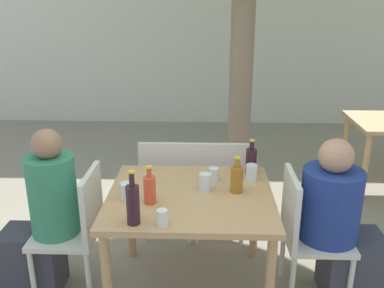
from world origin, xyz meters
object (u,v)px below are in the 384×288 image
object	(u,v)px
patio_chair_2	(168,183)
person_seated_1	(340,229)
drinking_glass_0	(205,182)
patio_chair_3	(220,183)
soda_bottle_3	(150,189)
wine_bottle_1	(251,160)
patio_chair_0	(77,225)
drinking_glass_1	(126,191)
wine_bottle_2	(133,203)
drinking_glass_2	(162,218)
patio_chair_1	(306,229)
drinking_glass_3	(251,172)
drinking_glass_4	(213,174)
dining_table_front	(190,207)
amber_bottle_0	(237,178)
person_seated_0	(43,222)

from	to	relation	value
patio_chair_2	person_seated_1	world-z (taller)	person_seated_1
person_seated_1	drinking_glass_0	size ratio (longest dim) A/B	9.74
patio_chair_3	soda_bottle_3	distance (m)	1.04
wine_bottle_1	drinking_glass_0	xyz separation A→B (m)	(-0.34, -0.31, -0.04)
patio_chair_0	wine_bottle_1	size ratio (longest dim) A/B	3.50
soda_bottle_3	drinking_glass_0	bearing A→B (deg)	29.74
soda_bottle_3	drinking_glass_1	xyz separation A→B (m)	(-0.16, 0.04, -0.04)
wine_bottle_2	drinking_glass_2	bearing A→B (deg)	-6.28
patio_chair_1	drinking_glass_3	world-z (taller)	patio_chair_1
patio_chair_1	drinking_glass_4	world-z (taller)	patio_chair_1
patio_chair_0	patio_chair_2	distance (m)	0.92
dining_table_front	patio_chair_1	size ratio (longest dim) A/B	1.20
drinking_glass_0	drinking_glass_2	bearing A→B (deg)	-116.88
wine_bottle_1	wine_bottle_2	bearing A→B (deg)	-134.30
patio_chair_0	soda_bottle_3	distance (m)	0.65
wine_bottle_1	dining_table_front	bearing A→B (deg)	-139.14
wine_bottle_2	soda_bottle_3	distance (m)	0.27
dining_table_front	patio_chair_3	bearing A→B (deg)	73.08
person_seated_1	drinking_glass_1	xyz separation A→B (m)	(-1.43, -0.09, 0.30)
drinking_glass_0	drinking_glass_3	size ratio (longest dim) A/B	1.03
patio_chair_2	drinking_glass_4	world-z (taller)	patio_chair_2
dining_table_front	patio_chair_1	bearing A→B (deg)	0.00
drinking_glass_0	drinking_glass_1	size ratio (longest dim) A/B	1.06
amber_bottle_0	wine_bottle_2	bearing A→B (deg)	-144.69
patio_chair_3	drinking_glass_0	world-z (taller)	patio_chair_3
drinking_glass_1	drinking_glass_3	distance (m)	0.90
patio_chair_2	amber_bottle_0	bearing A→B (deg)	128.00
dining_table_front	drinking_glass_4	distance (m)	0.32
patio_chair_1	dining_table_front	bearing A→B (deg)	90.00
person_seated_0	wine_bottle_1	xyz separation A→B (m)	(1.46, 0.38, 0.33)
drinking_glass_4	drinking_glass_3	bearing A→B (deg)	2.17
patio_chair_3	drinking_glass_3	distance (m)	0.60
person_seated_0	wine_bottle_2	distance (m)	0.88
patio_chair_0	patio_chair_2	size ratio (longest dim) A/B	1.00
patio_chair_3	drinking_glass_2	size ratio (longest dim) A/B	9.32
patio_chair_1	wine_bottle_1	world-z (taller)	wine_bottle_1
patio_chair_0	wine_bottle_2	distance (m)	0.72
person_seated_0	drinking_glass_4	size ratio (longest dim) A/B	13.10
patio_chair_0	drinking_glass_4	xyz separation A→B (m)	(0.94, 0.24, 0.29)
patio_chair_2	amber_bottle_0	world-z (taller)	amber_bottle_0
patio_chair_1	patio_chair_2	xyz separation A→B (m)	(-1.00, 0.72, 0.00)
patio_chair_3	drinking_glass_2	bearing A→B (deg)	72.07
drinking_glass_2	patio_chair_2	bearing A→B (deg)	93.69
drinking_glass_0	person_seated_0	bearing A→B (deg)	-176.45
wine_bottle_2	drinking_glass_0	xyz separation A→B (m)	(0.41, 0.46, -0.07)
dining_table_front	soda_bottle_3	world-z (taller)	soda_bottle_3
patio_chair_0	drinking_glass_3	world-z (taller)	patio_chair_0
wine_bottle_2	wine_bottle_1	bearing A→B (deg)	45.70
dining_table_front	patio_chair_2	xyz separation A→B (m)	(-0.22, 0.72, -0.15)
patio_chair_1	patio_chair_0	bearing A→B (deg)	90.00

